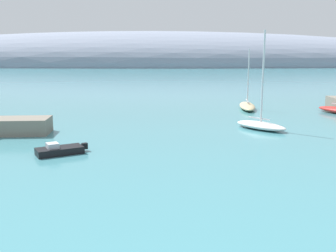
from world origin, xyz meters
name	(u,v)px	position (x,y,z in m)	size (l,w,h in m)	color
distant_ridge	(143,66)	(-16.52, 215.95, 0.00)	(374.25, 78.24, 38.23)	gray
sailboat_sand_mid_mooring	(247,106)	(10.91, 45.38, 0.46)	(2.79, 8.01, 8.24)	#C6B284
sailboat_white_end_of_line	(261,124)	(9.57, 30.89, 0.53)	(5.60, 5.84, 10.02)	white
motorboat_black_foreground	(60,150)	(-8.39, 20.72, 0.32)	(3.96, 3.19, 0.94)	black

